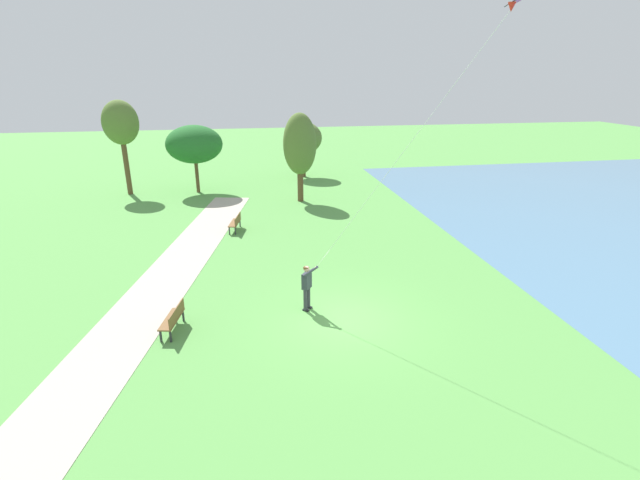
{
  "coord_description": "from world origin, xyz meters",
  "views": [
    {
      "loc": [
        -3.28,
        -14.01,
        8.24
      ],
      "look_at": [
        -0.58,
        1.47,
        2.5
      ],
      "focal_mm": 25.85,
      "sensor_mm": 36.0,
      "label": 1
    }
  ],
  "objects_px": {
    "tree_lakeside_near": "(303,138)",
    "tree_treeline_right": "(121,124)",
    "tree_treeline_center": "(194,144)",
    "tree_horizon_far": "(300,145)",
    "park_bench_near_walkway": "(174,318)",
    "person_kite_flyer": "(307,284)",
    "park_bench_far_walkway": "(236,222)"
  },
  "relations": [
    {
      "from": "tree_horizon_far",
      "to": "tree_lakeside_near",
      "type": "bearing_deg",
      "value": 80.58
    },
    {
      "from": "person_kite_flyer",
      "to": "park_bench_near_walkway",
      "type": "relative_size",
      "value": 1.17
    },
    {
      "from": "tree_lakeside_near",
      "to": "tree_treeline_center",
      "type": "bearing_deg",
      "value": -154.25
    },
    {
      "from": "person_kite_flyer",
      "to": "tree_lakeside_near",
      "type": "relative_size",
      "value": 0.41
    },
    {
      "from": "park_bench_far_walkway",
      "to": "tree_treeline_center",
      "type": "height_order",
      "value": "tree_treeline_center"
    },
    {
      "from": "tree_treeline_center",
      "to": "tree_treeline_right",
      "type": "xyz_separation_m",
      "value": [
        -4.78,
        0.29,
        1.46
      ]
    },
    {
      "from": "person_kite_flyer",
      "to": "park_bench_far_walkway",
      "type": "relative_size",
      "value": 1.17
    },
    {
      "from": "park_bench_near_walkway",
      "to": "park_bench_far_walkway",
      "type": "height_order",
      "value": "same"
    },
    {
      "from": "person_kite_flyer",
      "to": "tree_treeline_right",
      "type": "distance_m",
      "value": 21.93
    },
    {
      "from": "person_kite_flyer",
      "to": "tree_lakeside_near",
      "type": "xyz_separation_m",
      "value": [
        3.05,
        22.83,
        2.1
      ]
    },
    {
      "from": "park_bench_far_walkway",
      "to": "tree_horizon_far",
      "type": "xyz_separation_m",
      "value": [
        4.33,
        5.56,
        3.25
      ]
    },
    {
      "from": "tree_treeline_center",
      "to": "tree_treeline_right",
      "type": "height_order",
      "value": "tree_treeline_right"
    },
    {
      "from": "park_bench_near_walkway",
      "to": "park_bench_far_walkway",
      "type": "xyz_separation_m",
      "value": [
        2.08,
        10.29,
        0.0
      ]
    },
    {
      "from": "person_kite_flyer",
      "to": "park_bench_near_walkway",
      "type": "xyz_separation_m",
      "value": [
        -4.64,
        -0.72,
        -0.54
      ]
    },
    {
      "from": "tree_horizon_far",
      "to": "park_bench_near_walkway",
      "type": "bearing_deg",
      "value": -112.01
    },
    {
      "from": "tree_lakeside_near",
      "to": "tree_horizon_far",
      "type": "distance_m",
      "value": 7.83
    },
    {
      "from": "tree_lakeside_near",
      "to": "tree_treeline_right",
      "type": "distance_m",
      "value": 13.7
    },
    {
      "from": "tree_treeline_center",
      "to": "tree_lakeside_near",
      "type": "bearing_deg",
      "value": 25.75
    },
    {
      "from": "person_kite_flyer",
      "to": "tree_treeline_center",
      "type": "bearing_deg",
      "value": 105.57
    },
    {
      "from": "tree_lakeside_near",
      "to": "tree_treeline_center",
      "type": "relative_size",
      "value": 0.94
    },
    {
      "from": "park_bench_near_walkway",
      "to": "tree_treeline_center",
      "type": "height_order",
      "value": "tree_treeline_center"
    },
    {
      "from": "tree_lakeside_near",
      "to": "park_bench_far_walkway",
      "type": "bearing_deg",
      "value": -112.93
    },
    {
      "from": "tree_treeline_right",
      "to": "tree_horizon_far",
      "type": "xyz_separation_m",
      "value": [
        11.79,
        -3.99,
        -1.15
      ]
    },
    {
      "from": "park_bench_near_walkway",
      "to": "tree_lakeside_near",
      "type": "distance_m",
      "value": 24.92
    },
    {
      "from": "tree_horizon_far",
      "to": "person_kite_flyer",
      "type": "bearing_deg",
      "value": -96.68
    },
    {
      "from": "tree_treeline_center",
      "to": "tree_horizon_far",
      "type": "bearing_deg",
      "value": -27.82
    },
    {
      "from": "park_bench_far_walkway",
      "to": "tree_treeline_center",
      "type": "distance_m",
      "value": 10.08
    },
    {
      "from": "tree_lakeside_near",
      "to": "tree_treeline_right",
      "type": "height_order",
      "value": "tree_treeline_right"
    },
    {
      "from": "park_bench_near_walkway",
      "to": "tree_lakeside_near",
      "type": "height_order",
      "value": "tree_lakeside_near"
    },
    {
      "from": "park_bench_far_walkway",
      "to": "tree_horizon_far",
      "type": "height_order",
      "value": "tree_horizon_far"
    },
    {
      "from": "park_bench_far_walkway",
      "to": "tree_lakeside_near",
      "type": "bearing_deg",
      "value": 67.07
    },
    {
      "from": "tree_lakeside_near",
      "to": "tree_treeline_right",
      "type": "relative_size",
      "value": 0.69
    }
  ]
}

